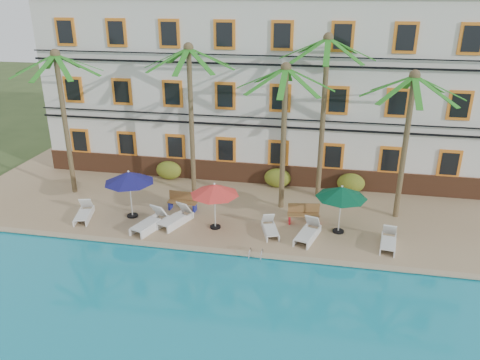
% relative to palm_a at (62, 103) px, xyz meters
% --- Properties ---
extents(ground, '(100.00, 100.00, 0.00)m').
position_rel_palm_a_xyz_m(ground, '(9.38, -3.82, -5.22)').
color(ground, '#384C23').
rests_on(ground, ground).
extents(pool_deck, '(30.00, 12.00, 0.25)m').
position_rel_palm_a_xyz_m(pool_deck, '(9.38, 1.18, -5.10)').
color(pool_deck, tan).
rests_on(pool_deck, ground).
extents(swimming_pool, '(26.00, 12.00, 0.20)m').
position_rel_palm_a_xyz_m(swimming_pool, '(9.38, -10.82, -5.12)').
color(swimming_pool, teal).
rests_on(swimming_pool, ground).
extents(pool_coping, '(30.00, 0.35, 0.06)m').
position_rel_palm_a_xyz_m(pool_coping, '(9.38, -4.72, -4.94)').
color(pool_coping, tan).
rests_on(pool_coping, pool_deck).
extents(hotel_building, '(25.40, 6.44, 10.22)m').
position_rel_palm_a_xyz_m(hotel_building, '(9.38, 6.16, 0.15)').
color(hotel_building, silver).
rests_on(hotel_building, pool_deck).
extents(palm_a, '(4.58, 4.58, 7.67)m').
position_rel_palm_a_xyz_m(palm_a, '(0.00, 0.00, 0.00)').
color(palm_a, brown).
rests_on(palm_a, pool_deck).
extents(palm_b, '(4.58, 4.58, 8.00)m').
position_rel_palm_a_xyz_m(palm_b, '(6.55, 1.02, 0.19)').
color(palm_b, brown).
rests_on(palm_b, pool_deck).
extents(palm_c, '(4.58, 4.58, 7.30)m').
position_rel_palm_a_xyz_m(palm_c, '(11.41, 0.21, -0.21)').
color(palm_c, brown).
rests_on(palm_c, pool_deck).
extents(palm_d, '(4.58, 4.58, 8.50)m').
position_rel_palm_a_xyz_m(palm_d, '(13.21, 1.89, 0.48)').
color(palm_d, brown).
rests_on(palm_d, pool_deck).
extents(palm_e, '(4.58, 4.58, 7.12)m').
position_rel_palm_a_xyz_m(palm_e, '(17.06, 0.21, -0.32)').
color(palm_e, brown).
rests_on(palm_e, pool_deck).
extents(shrub_left, '(1.50, 0.90, 1.10)m').
position_rel_palm_a_xyz_m(shrub_left, '(4.51, 2.78, -4.42)').
color(shrub_left, '#1F5B1A').
rests_on(shrub_left, pool_deck).
extents(shrub_mid, '(1.50, 0.90, 1.10)m').
position_rel_palm_a_xyz_m(shrub_mid, '(10.92, 2.78, -4.42)').
color(shrub_mid, '#1F5B1A').
rests_on(shrub_mid, pool_deck).
extents(shrub_right, '(1.50, 0.90, 1.10)m').
position_rel_palm_a_xyz_m(shrub_right, '(14.95, 2.78, -4.42)').
color(shrub_right, '#1F5B1A').
rests_on(shrub_right, pool_deck).
extents(umbrella_blue, '(2.42, 2.42, 2.42)m').
position_rel_palm_a_xyz_m(umbrella_blue, '(4.34, -2.26, -2.91)').
color(umbrella_blue, black).
rests_on(umbrella_blue, pool_deck).
extents(umbrella_red, '(2.27, 2.27, 2.27)m').
position_rel_palm_a_xyz_m(umbrella_red, '(8.63, -2.63, -3.04)').
color(umbrella_red, black).
rests_on(umbrella_red, pool_deck).
extents(umbrella_green, '(2.33, 2.33, 2.33)m').
position_rel_palm_a_xyz_m(umbrella_green, '(14.29, -1.98, -2.99)').
color(umbrella_green, black).
rests_on(umbrella_green, pool_deck).
extents(lounger_a, '(1.08, 1.89, 0.84)m').
position_rel_palm_a_xyz_m(lounger_a, '(2.11, -2.89, -4.70)').
color(lounger_a, silver).
rests_on(lounger_a, pool_deck).
extents(lounger_b, '(1.35, 2.19, 0.97)m').
position_rel_palm_a_xyz_m(lounger_b, '(5.67, -3.27, -4.66)').
color(lounger_b, silver).
rests_on(lounger_b, pool_deck).
extents(lounger_c, '(1.36, 2.07, 0.92)m').
position_rel_palm_a_xyz_m(lounger_c, '(6.70, -2.60, -4.67)').
color(lounger_c, silver).
rests_on(lounger_c, pool_deck).
extents(lounger_d, '(1.06, 1.76, 0.78)m').
position_rel_palm_a_xyz_m(lounger_d, '(11.21, -2.67, -4.72)').
color(lounger_d, silver).
rests_on(lounger_d, pool_deck).
extents(lounger_e, '(1.19, 2.05, 0.92)m').
position_rel_palm_a_xyz_m(lounger_e, '(12.94, -2.86, -4.67)').
color(lounger_e, silver).
rests_on(lounger_e, pool_deck).
extents(lounger_f, '(0.87, 1.83, 0.83)m').
position_rel_palm_a_xyz_m(lounger_f, '(16.41, -2.90, -4.70)').
color(lounger_f, silver).
rests_on(lounger_f, pool_deck).
extents(bench_left, '(1.52, 0.55, 0.93)m').
position_rel_palm_a_xyz_m(bench_left, '(6.56, -1.01, -4.50)').
color(bench_left, olive).
rests_on(bench_left, pool_deck).
extents(bench_right, '(1.56, 0.70, 0.93)m').
position_rel_palm_a_xyz_m(bench_right, '(12.62, -1.30, -4.50)').
color(bench_right, olive).
rests_on(bench_right, pool_deck).
extents(pool_ladder, '(0.54, 0.74, 0.74)m').
position_rel_palm_a_xyz_m(pool_ladder, '(10.91, -4.82, -4.97)').
color(pool_ladder, silver).
rests_on(pool_ladder, ground).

